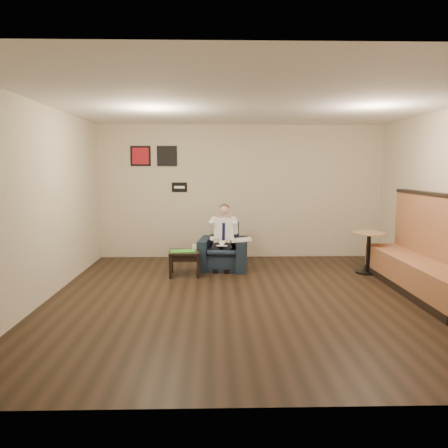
{
  "coord_description": "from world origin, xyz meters",
  "views": [
    {
      "loc": [
        -0.58,
        -6.25,
        1.89
      ],
      "look_at": [
        -0.4,
        1.2,
        0.94
      ],
      "focal_mm": 35.0,
      "sensor_mm": 36.0,
      "label": 1
    }
  ],
  "objects_px": {
    "armchair": "(223,247)",
    "coffee_mug": "(194,247)",
    "side_table": "(185,263)",
    "cafe_table": "(368,253)",
    "banquette": "(422,244)",
    "smartphone": "(187,249)",
    "green_folder": "(183,251)",
    "seated_man": "(223,239)"
  },
  "relations": [
    {
      "from": "side_table",
      "to": "cafe_table",
      "type": "bearing_deg",
      "value": 1.65
    },
    {
      "from": "side_table",
      "to": "green_folder",
      "type": "relative_size",
      "value": 1.22
    },
    {
      "from": "green_folder",
      "to": "smartphone",
      "type": "xyz_separation_m",
      "value": [
        0.07,
        0.18,
        -0.0
      ]
    },
    {
      "from": "seated_man",
      "to": "green_folder",
      "type": "bearing_deg",
      "value": -143.55
    },
    {
      "from": "seated_man",
      "to": "armchair",
      "type": "bearing_deg",
      "value": 90.0
    },
    {
      "from": "side_table",
      "to": "green_folder",
      "type": "height_order",
      "value": "green_folder"
    },
    {
      "from": "banquette",
      "to": "smartphone",
      "type": "bearing_deg",
      "value": 160.32
    },
    {
      "from": "side_table",
      "to": "coffee_mug",
      "type": "bearing_deg",
      "value": 35.87
    },
    {
      "from": "armchair",
      "to": "green_folder",
      "type": "xyz_separation_m",
      "value": [
        -0.73,
        -0.51,
        0.02
      ]
    },
    {
      "from": "side_table",
      "to": "smartphone",
      "type": "xyz_separation_m",
      "value": [
        0.04,
        0.16,
        0.22
      ]
    },
    {
      "from": "seated_man",
      "to": "green_folder",
      "type": "relative_size",
      "value": 2.65
    },
    {
      "from": "side_table",
      "to": "banquette",
      "type": "height_order",
      "value": "banquette"
    },
    {
      "from": "cafe_table",
      "to": "side_table",
      "type": "bearing_deg",
      "value": -178.35
    },
    {
      "from": "cafe_table",
      "to": "armchair",
      "type": "bearing_deg",
      "value": 171.39
    },
    {
      "from": "seated_man",
      "to": "smartphone",
      "type": "bearing_deg",
      "value": -153.69
    },
    {
      "from": "armchair",
      "to": "side_table",
      "type": "distance_m",
      "value": 0.88
    },
    {
      "from": "seated_man",
      "to": "cafe_table",
      "type": "xyz_separation_m",
      "value": [
        2.64,
        -0.29,
        -0.21
      ]
    },
    {
      "from": "seated_man",
      "to": "cafe_table",
      "type": "height_order",
      "value": "seated_man"
    },
    {
      "from": "seated_man",
      "to": "smartphone",
      "type": "xyz_separation_m",
      "value": [
        -0.64,
        -0.23,
        -0.14
      ]
    },
    {
      "from": "cafe_table",
      "to": "seated_man",
      "type": "bearing_deg",
      "value": 173.78
    },
    {
      "from": "side_table",
      "to": "cafe_table",
      "type": "distance_m",
      "value": 3.33
    },
    {
      "from": "coffee_mug",
      "to": "cafe_table",
      "type": "height_order",
      "value": "cafe_table"
    },
    {
      "from": "armchair",
      "to": "coffee_mug",
      "type": "xyz_separation_m",
      "value": [
        -0.53,
        -0.37,
        0.06
      ]
    },
    {
      "from": "seated_man",
      "to": "coffee_mug",
      "type": "height_order",
      "value": "seated_man"
    },
    {
      "from": "side_table",
      "to": "cafe_table",
      "type": "xyz_separation_m",
      "value": [
        3.33,
        0.1,
        0.16
      ]
    },
    {
      "from": "banquette",
      "to": "cafe_table",
      "type": "xyz_separation_m",
      "value": [
        -0.36,
        1.24,
        -0.37
      ]
    },
    {
      "from": "seated_man",
      "to": "banquette",
      "type": "distance_m",
      "value": 3.38
    },
    {
      "from": "green_folder",
      "to": "smartphone",
      "type": "relative_size",
      "value": 3.21
    },
    {
      "from": "banquette",
      "to": "cafe_table",
      "type": "distance_m",
      "value": 1.35
    },
    {
      "from": "green_folder",
      "to": "cafe_table",
      "type": "height_order",
      "value": "cafe_table"
    },
    {
      "from": "seated_man",
      "to": "side_table",
      "type": "height_order",
      "value": "seated_man"
    },
    {
      "from": "cafe_table",
      "to": "coffee_mug",
      "type": "bearing_deg",
      "value": 179.49
    },
    {
      "from": "seated_man",
      "to": "side_table",
      "type": "xyz_separation_m",
      "value": [
        -0.68,
        -0.38,
        -0.36
      ]
    },
    {
      "from": "seated_man",
      "to": "coffee_mug",
      "type": "xyz_separation_m",
      "value": [
        -0.51,
        -0.26,
        -0.1
      ]
    },
    {
      "from": "side_table",
      "to": "smartphone",
      "type": "bearing_deg",
      "value": 74.83
    },
    {
      "from": "seated_man",
      "to": "banquette",
      "type": "bearing_deg",
      "value": -20.11
    },
    {
      "from": "smartphone",
      "to": "cafe_table",
      "type": "height_order",
      "value": "cafe_table"
    },
    {
      "from": "seated_man",
      "to": "smartphone",
      "type": "height_order",
      "value": "seated_man"
    },
    {
      "from": "smartphone",
      "to": "cafe_table",
      "type": "bearing_deg",
      "value": 6.74
    },
    {
      "from": "seated_man",
      "to": "cafe_table",
      "type": "relative_size",
      "value": 1.55
    },
    {
      "from": "green_folder",
      "to": "side_table",
      "type": "bearing_deg",
      "value": 35.87
    },
    {
      "from": "side_table",
      "to": "green_folder",
      "type": "distance_m",
      "value": 0.23
    }
  ]
}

